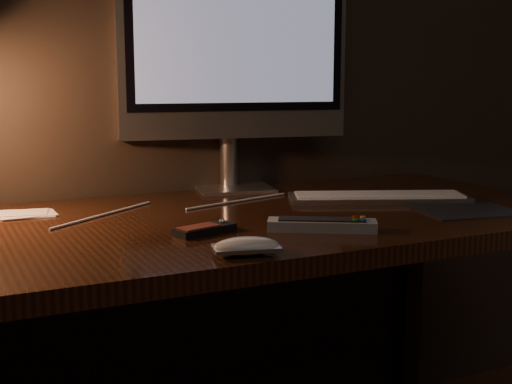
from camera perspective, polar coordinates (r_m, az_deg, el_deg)
name	(u,v)px	position (r m, az deg, el deg)	size (l,w,h in m)	color
desk	(221,265)	(1.69, -2.79, -5.82)	(1.60, 0.75, 0.75)	black
monitor	(234,47)	(1.93, -1.77, 11.49)	(0.61, 0.21, 0.65)	silver
keyboard	(379,197)	(1.82, 9.79, -0.38)	(0.45, 0.13, 0.02)	silver
mousepad	(465,210)	(1.73, 16.36, -1.40)	(0.23, 0.18, 0.00)	black
mouse	(246,249)	(1.27, -0.78, -4.56)	(0.12, 0.06, 0.02)	white
media_remote	(205,229)	(1.44, -4.12, -2.99)	(0.14, 0.08, 0.02)	black
tv_remote	(322,225)	(1.46, 5.30, -2.62)	(0.22, 0.16, 0.03)	#949799
papers	(25,214)	(1.69, -18.00, -1.69)	(0.13, 0.09, 0.01)	white
cable	(176,208)	(1.69, -6.45, -1.31)	(0.01, 0.01, 0.66)	white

